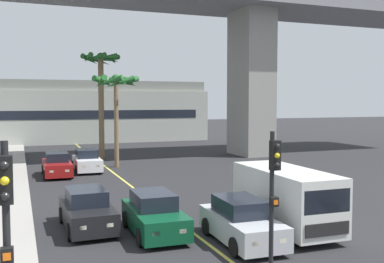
# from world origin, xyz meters

# --- Properties ---
(lane_stripe_center) EXTENTS (0.14, 56.00, 0.01)m
(lane_stripe_center) POSITION_xyz_m (0.00, 24.00, 0.00)
(lane_stripe_center) COLOR #DBCC4C
(lane_stripe_center) RESTS_ON ground
(pier_building_backdrop) EXTENTS (32.65, 8.04, 7.35)m
(pier_building_backdrop) POSITION_xyz_m (0.00, 55.08, 3.61)
(pier_building_backdrop) COLOR #ADB2A8
(pier_building_backdrop) RESTS_ON ground
(car_queue_front) EXTENTS (1.93, 4.15, 1.56)m
(car_queue_front) POSITION_xyz_m (-1.41, 14.29, 0.72)
(car_queue_front) COLOR #0C4728
(car_queue_front) RESTS_ON ground
(car_queue_second) EXTENTS (1.96, 4.16, 1.56)m
(car_queue_second) POSITION_xyz_m (1.16, 12.20, 0.72)
(car_queue_second) COLOR #B7BABF
(car_queue_second) RESTS_ON ground
(car_queue_third) EXTENTS (1.89, 4.13, 1.56)m
(car_queue_third) POSITION_xyz_m (-3.66, 15.87, 0.72)
(car_queue_third) COLOR black
(car_queue_third) RESTS_ON ground
(car_queue_fourth) EXTENTS (1.90, 4.14, 1.56)m
(car_queue_fourth) POSITION_xyz_m (-1.61, 30.59, 0.72)
(car_queue_fourth) COLOR white
(car_queue_fourth) RESTS_ON ground
(car_queue_fifth) EXTENTS (1.86, 4.11, 1.56)m
(car_queue_fifth) POSITION_xyz_m (-3.75, 29.18, 0.72)
(car_queue_fifth) COLOR maroon
(car_queue_fifth) RESTS_ON ground
(delivery_van) EXTENTS (2.25, 5.29, 2.36)m
(delivery_van) POSITION_xyz_m (3.46, 12.95, 1.29)
(delivery_van) COLOR silver
(delivery_van) RESTS_ON ground
(traffic_light_left_sidewalk_corner) EXTENTS (0.24, 0.37, 4.20)m
(traffic_light_left_sidewalk_corner) POSITION_xyz_m (-6.28, 5.82, 2.86)
(traffic_light_left_sidewalk_corner) COLOR black
(traffic_light_left_sidewalk_corner) RESTS_ON sidewalk_left
(traffic_light_median_near) EXTENTS (0.24, 0.37, 4.20)m
(traffic_light_median_near) POSITION_xyz_m (-0.00, 8.18, 2.71)
(traffic_light_median_near) COLOR black
(traffic_light_median_near) RESTS_ON ground
(palm_tree_near_median) EXTENTS (3.56, 3.58, 6.95)m
(palm_tree_near_median) POSITION_xyz_m (0.77, 31.84, 5.87)
(palm_tree_near_median) COLOR brown
(palm_tree_near_median) RESTS_ON ground
(palm_tree_mid_median) EXTENTS (3.40, 3.40, 9.04)m
(palm_tree_mid_median) POSITION_xyz_m (0.58, 37.08, 7.08)
(palm_tree_mid_median) COLOR brown
(palm_tree_mid_median) RESTS_ON ground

